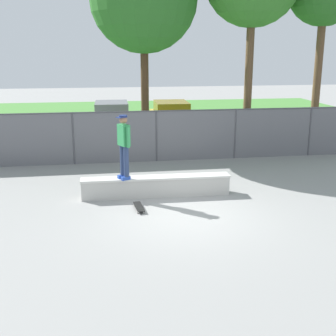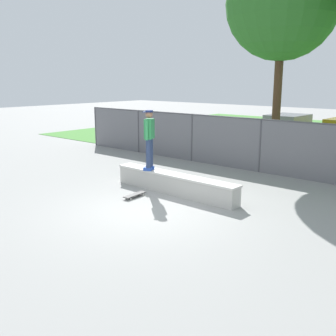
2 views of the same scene
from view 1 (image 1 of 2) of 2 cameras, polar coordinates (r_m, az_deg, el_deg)
The scene contains 8 objects.
ground_plane at distance 11.63m, azimuth 2.27°, elevation -6.11°, with size 80.00×80.00×0.00m, color gray.
grass_strip at distance 27.20m, azimuth -4.29°, elevation 6.21°, with size 30.72×20.00×0.02m, color #478438.
concrete_ledge at distance 13.02m, azimuth -1.54°, elevation -2.35°, with size 4.38×0.54×0.60m.
skateboarder at distance 12.51m, azimuth -5.71°, elevation 3.14°, with size 0.39×0.55×1.84m.
skateboard at distance 12.04m, azimuth -3.77°, elevation -5.01°, with size 0.26×0.81×0.09m.
chainlink_fence at distance 16.92m, azimuth -1.50°, elevation 4.41°, with size 18.79×0.07×1.96m.
car_silver at distance 22.48m, azimuth -7.26°, elevation 6.39°, with size 2.10×4.24×1.66m.
car_yellow at distance 22.49m, azimuth 0.40°, elevation 6.51°, with size 2.10×4.24×1.66m.
Camera 1 is at (-2.11, -10.63, 4.21)m, focal length 47.26 mm.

